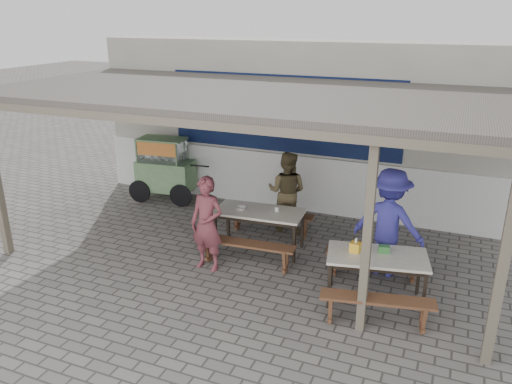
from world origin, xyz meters
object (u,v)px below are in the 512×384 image
object	(u,v)px
donation_box	(384,249)
patron_wall_side	(287,192)
bench_right_street	(377,305)
vendor_cart	(164,167)
patron_street_side	(207,224)
patron_right_table	(389,223)
condiment_jar	(277,209)
bench_left_wall	(270,217)
bench_right_wall	(374,259)
condiment_bowl	(241,208)
tissue_box	(356,247)
bench_left_street	(246,248)
table_right	(377,260)
table_left	(259,215)

from	to	relation	value
donation_box	patron_wall_side	bearing A→B (deg)	139.26
bench_right_street	vendor_cart	distance (m)	6.18
vendor_cart	patron_street_side	distance (m)	3.50
patron_right_table	condiment_jar	distance (m)	1.94
bench_left_wall	bench_right_wall	world-z (taller)	same
bench_right_wall	patron_wall_side	xyz separation A→B (m)	(-1.92, 1.29, 0.45)
vendor_cart	condiment_jar	bearing A→B (deg)	-31.00
bench_left_wall	vendor_cart	size ratio (longest dim) A/B	0.95
condiment_bowl	tissue_box	bearing A→B (deg)	-21.77
bench_left_wall	condiment_jar	xyz separation A→B (m)	(0.35, -0.61, 0.45)
bench_left_street	bench_right_wall	size ratio (longest dim) A/B	1.08
donation_box	bench_left_street	bearing A→B (deg)	176.87
tissue_box	condiment_jar	xyz separation A→B (m)	(-1.60, 1.04, -0.03)
patron_street_side	patron_right_table	size ratio (longest dim) A/B	0.89
patron_street_side	donation_box	distance (m)	2.81
bench_right_street	donation_box	world-z (taller)	donation_box
patron_wall_side	table_right	bearing A→B (deg)	134.85
bench_right_street	patron_right_table	distance (m)	1.68
table_left	bench_left_wall	distance (m)	0.77
bench_right_street	bench_right_wall	bearing A→B (deg)	90.00
tissue_box	condiment_jar	distance (m)	1.91
patron_right_table	bench_right_street	bearing A→B (deg)	103.37
tissue_box	condiment_bowl	bearing A→B (deg)	158.23
bench_right_wall	patron_wall_side	world-z (taller)	patron_wall_side
bench_right_street	donation_box	distance (m)	0.91
table_left	donation_box	xyz separation A→B (m)	(2.28, -0.82, 0.13)
table_right	patron_street_side	xyz separation A→B (m)	(-2.74, -0.03, 0.12)
bench_right_wall	condiment_bowl	bearing A→B (deg)	163.38
bench_right_wall	table_left	bearing A→B (deg)	160.87
table_left	bench_left_street	xyz separation A→B (m)	(0.05, -0.70, -0.33)
table_right	tissue_box	xyz separation A→B (m)	(-0.32, -0.01, 0.15)
patron_wall_side	donation_box	size ratio (longest dim) A/B	10.01
vendor_cart	bench_right_street	bearing A→B (deg)	-37.33
table_left	condiment_jar	bearing A→B (deg)	12.58
table_right	bench_right_wall	size ratio (longest dim) A/B	1.00
bench_right_street	patron_street_side	distance (m)	2.97
table_left	condiment_jar	distance (m)	0.33
bench_left_street	vendor_cart	distance (m)	3.78
bench_right_street	patron_street_side	size ratio (longest dim) A/B	0.97
table_right	condiment_jar	size ratio (longest dim) A/B	18.94
condiment_jar	condiment_bowl	size ratio (longest dim) A/B	0.46
tissue_box	condiment_bowl	xyz separation A→B (m)	(-2.21, 0.88, -0.05)
bench_left_street	condiment_bowl	bearing A→B (deg)	116.01
bench_right_street	tissue_box	bearing A→B (deg)	113.41
bench_right_wall	tissue_box	distance (m)	0.85
bench_left_street	vendor_cart	xyz separation A→B (m)	(-2.99, 2.27, 0.43)
bench_right_street	patron_right_table	world-z (taller)	patron_right_table
bench_left_wall	vendor_cart	world-z (taller)	vendor_cart
patron_street_side	tissue_box	size ratio (longest dim) A/B	11.03
table_left	bench_right_wall	distance (m)	2.12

